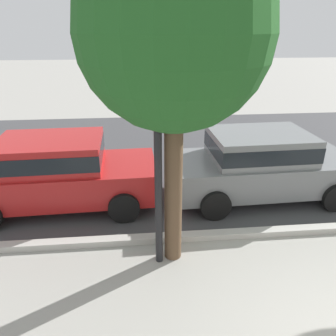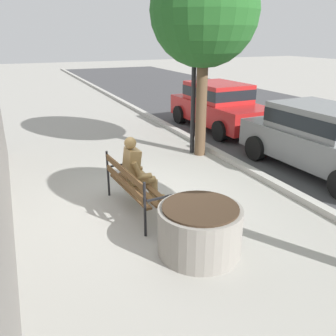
% 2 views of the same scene
% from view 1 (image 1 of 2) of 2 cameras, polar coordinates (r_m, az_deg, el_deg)
% --- Properties ---
extents(street_surface, '(60.00, 9.00, 0.01)m').
position_cam_1_polar(street_surface, '(10.64, 9.88, 3.05)').
color(street_surface, '#424244').
rests_on(street_surface, ground).
extents(curb_stone, '(60.00, 0.20, 0.12)m').
position_cam_1_polar(curb_stone, '(6.76, 19.87, -10.40)').
color(curb_stone, '#B2AFA8').
rests_on(curb_stone, ground).
extents(street_tree_near_bench, '(2.65, 2.65, 4.94)m').
position_cam_1_polar(street_tree_near_bench, '(4.60, 1.14, 22.43)').
color(street_tree_near_bench, brown).
rests_on(street_tree_near_bench, ground).
extents(parked_car_red, '(4.15, 2.03, 1.56)m').
position_cam_1_polar(parked_car_red, '(7.37, -18.86, -0.43)').
color(parked_car_red, '#B21E1E').
rests_on(parked_car_red, ground).
extents(parked_car_grey, '(4.15, 2.03, 1.56)m').
position_cam_1_polar(parked_car_grey, '(7.67, 16.16, 0.88)').
color(parked_car_grey, slate).
rests_on(parked_car_grey, ground).
extents(lamp_post, '(0.32, 0.32, 3.90)m').
position_cam_1_polar(lamp_post, '(4.61, -1.88, 9.35)').
color(lamp_post, black).
rests_on(lamp_post, ground).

